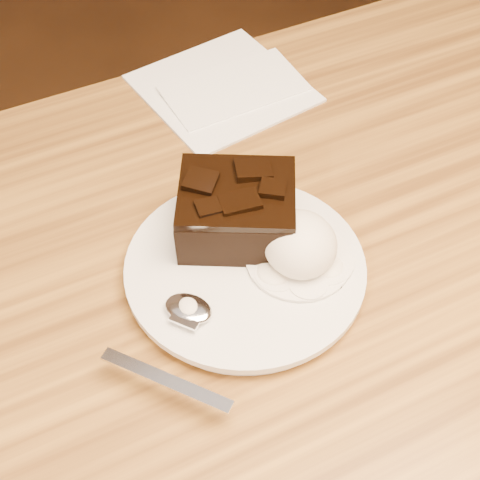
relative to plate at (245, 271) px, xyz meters
name	(u,v)px	position (x,y,z in m)	size (l,w,h in m)	color
plate	(245,271)	(0.00, 0.00, 0.00)	(0.21, 0.21, 0.02)	silver
brownie	(237,213)	(0.01, 0.04, 0.03)	(0.10, 0.09, 0.05)	black
ice_cream_scoop	(300,244)	(0.04, -0.02, 0.03)	(0.06, 0.07, 0.05)	white
melt_puddle	(298,260)	(0.04, -0.02, 0.01)	(0.09, 0.09, 0.00)	white
spoon	(189,310)	(-0.06, -0.02, 0.01)	(0.03, 0.16, 0.01)	silver
napkin	(222,87)	(0.10, 0.25, -0.01)	(0.17, 0.17, 0.01)	white
crumb_a	(312,291)	(0.04, -0.05, 0.01)	(0.01, 0.01, 0.00)	black
crumb_b	(338,287)	(0.06, -0.06, 0.01)	(0.01, 0.01, 0.00)	black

